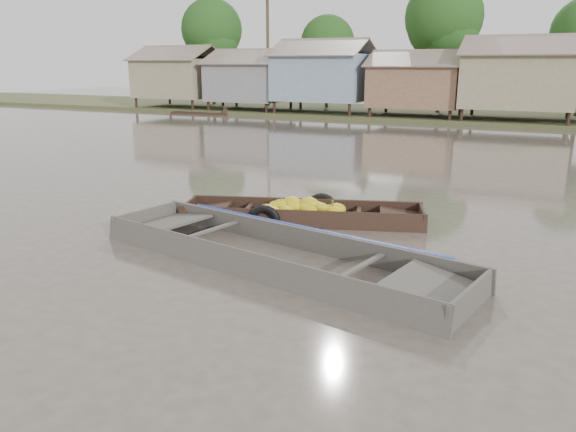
% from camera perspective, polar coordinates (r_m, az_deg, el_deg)
% --- Properties ---
extents(ground, '(120.00, 120.00, 0.00)m').
position_cam_1_polar(ground, '(10.68, -2.81, -5.18)').
color(ground, '#50473D').
rests_on(ground, ground).
extents(riverbank, '(120.00, 12.47, 10.22)m').
position_cam_1_polar(riverbank, '(40.72, 23.46, 13.18)').
color(riverbank, '#384723').
rests_on(riverbank, ground).
extents(banana_boat, '(5.98, 3.09, 0.81)m').
position_cam_1_polar(banana_boat, '(13.69, 1.22, 0.19)').
color(banana_boat, black).
rests_on(banana_boat, ground).
extents(viewer_boat, '(8.02, 3.59, 0.63)m').
position_cam_1_polar(viewer_boat, '(10.86, -1.13, -4.44)').
color(viewer_boat, '#413D37').
rests_on(viewer_boat, ground).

